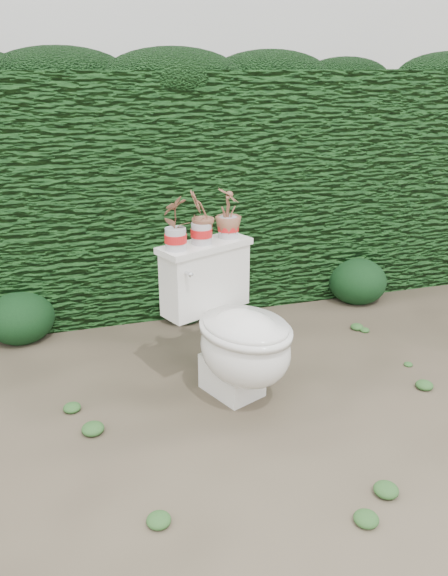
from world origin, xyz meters
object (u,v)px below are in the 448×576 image
object	(u,v)px
potted_plant_center	(201,219)
potted_plant_right	(228,215)
toilet	(235,333)
potted_plant_left	(175,224)

from	to	relation	value
potted_plant_center	potted_plant_right	bearing A→B (deg)	160.77
potted_plant_right	toilet	bearing A→B (deg)	176.79
potted_plant_right	potted_plant_center	bearing A→B (deg)	119.91
potted_plant_center	potted_plant_right	xyz separation A→B (m)	(0.16, 0.07, -0.01)
potted_plant_left	potted_plant_center	bearing A→B (deg)	167.55
potted_plant_left	potted_plant_center	world-z (taller)	potted_plant_center
potted_plant_center	potted_plant_right	distance (m)	0.18
potted_plant_center	toilet	bearing A→B (deg)	75.74
toilet	potted_plant_center	size ratio (longest dim) A/B	3.05
toilet	potted_plant_right	world-z (taller)	potted_plant_right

